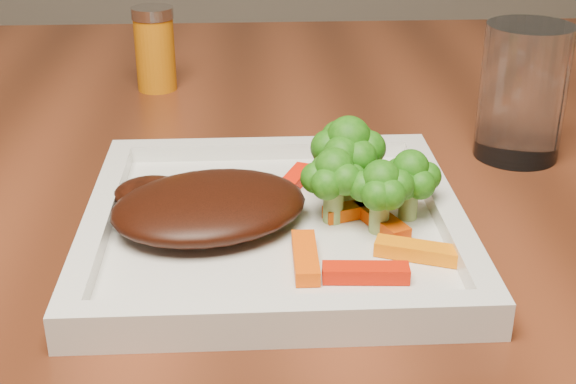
{
  "coord_description": "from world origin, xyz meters",
  "views": [
    {
      "loc": [
        -0.09,
        -0.79,
        1.03
      ],
      "look_at": [
        -0.06,
        -0.28,
        0.79
      ],
      "focal_mm": 50.0,
      "sensor_mm": 36.0,
      "label": 1
    }
  ],
  "objects_px": {
    "steak": "(209,206)",
    "spice_shaker": "(155,49)",
    "drinking_glass": "(523,92)",
    "plate": "(274,230)"
  },
  "relations": [
    {
      "from": "steak",
      "to": "spice_shaker",
      "type": "xyz_separation_m",
      "value": [
        -0.07,
        0.35,
        0.02
      ]
    },
    {
      "from": "spice_shaker",
      "to": "drinking_glass",
      "type": "relative_size",
      "value": 0.77
    },
    {
      "from": "steak",
      "to": "drinking_glass",
      "type": "distance_m",
      "value": 0.31
    },
    {
      "from": "steak",
      "to": "spice_shaker",
      "type": "bearing_deg",
      "value": 101.51
    },
    {
      "from": "spice_shaker",
      "to": "drinking_glass",
      "type": "xyz_separation_m",
      "value": [
        0.34,
        -0.21,
        0.01
      ]
    },
    {
      "from": "plate",
      "to": "steak",
      "type": "distance_m",
      "value": 0.05
    },
    {
      "from": "plate",
      "to": "spice_shaker",
      "type": "relative_size",
      "value": 2.93
    },
    {
      "from": "drinking_glass",
      "to": "steak",
      "type": "bearing_deg",
      "value": -152.08
    },
    {
      "from": "steak",
      "to": "spice_shaker",
      "type": "distance_m",
      "value": 0.36
    },
    {
      "from": "steak",
      "to": "spice_shaker",
      "type": "height_order",
      "value": "spice_shaker"
    }
  ]
}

